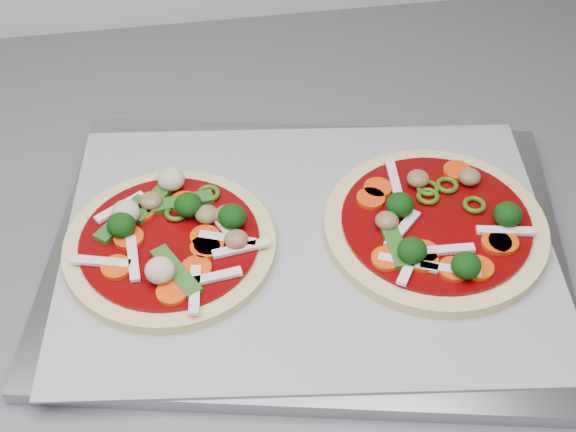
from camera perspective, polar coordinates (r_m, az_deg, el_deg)
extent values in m
cube|color=#97989D|center=(0.68, 1.41, -2.30)|extent=(0.49, 0.40, 0.01)
cube|color=#99999F|center=(0.68, 1.42, -1.84)|extent=(0.45, 0.35, 0.00)
cylinder|color=#EBD48D|center=(0.67, -8.38, -2.10)|extent=(0.20, 0.20, 0.01)
cylinder|color=#6B0408|center=(0.67, -8.43, -1.73)|extent=(0.17, 0.17, 0.00)
cube|color=silver|center=(0.67, -4.55, -0.85)|extent=(0.03, 0.05, 0.00)
cylinder|color=#E84409|center=(0.66, -5.91, -2.26)|extent=(0.03, 0.03, 0.00)
cylinder|color=#E84409|center=(0.66, -5.65, -2.06)|extent=(0.03, 0.03, 0.00)
ellipsoid|color=olive|center=(0.67, -4.42, 0.10)|extent=(0.03, 0.03, 0.01)
ellipsoid|color=beige|center=(0.63, -9.10, -3.84)|extent=(0.03, 0.03, 0.02)
cube|color=#305E1E|center=(0.69, -7.71, 0.96)|extent=(0.06, 0.02, 0.00)
cylinder|color=#E84409|center=(0.70, -7.39, 0.97)|extent=(0.03, 0.03, 0.00)
cube|color=silver|center=(0.70, -11.86, 0.61)|extent=(0.04, 0.03, 0.00)
ellipsoid|color=olive|center=(0.69, -9.71, 1.07)|extent=(0.03, 0.03, 0.01)
ellipsoid|color=olive|center=(0.68, -5.81, 0.13)|extent=(0.03, 0.03, 0.01)
cylinder|color=#E84409|center=(0.67, -11.26, -1.53)|extent=(0.03, 0.03, 0.00)
cube|color=silver|center=(0.66, -10.96, -2.98)|extent=(0.01, 0.05, 0.00)
cube|color=silver|center=(0.66, -4.32, -1.64)|extent=(0.05, 0.02, 0.00)
cube|color=silver|center=(0.65, -3.36, -2.30)|extent=(0.05, 0.02, 0.00)
ellipsoid|color=#113D0F|center=(0.67, -4.01, -0.03)|extent=(0.03, 0.03, 0.02)
cube|color=#305E1E|center=(0.64, -7.96, -3.92)|extent=(0.04, 0.06, 0.00)
torus|color=#2D5310|center=(0.70, -5.67, 1.61)|extent=(0.02, 0.02, 0.00)
cube|color=#305E1E|center=(0.70, -9.46, 1.18)|extent=(0.05, 0.05, 0.00)
cylinder|color=#E84409|center=(0.64, -6.54, -3.73)|extent=(0.03, 0.03, 0.00)
cylinder|color=#E84409|center=(0.65, -12.10, -3.60)|extent=(0.03, 0.03, 0.00)
ellipsoid|color=beige|center=(0.71, -8.31, 2.62)|extent=(0.03, 0.03, 0.02)
torus|color=#2D5310|center=(0.69, -7.96, 0.23)|extent=(0.02, 0.02, 0.00)
cylinder|color=#E84409|center=(0.63, -8.25, -5.41)|extent=(0.03, 0.03, 0.00)
ellipsoid|color=#113D0F|center=(0.67, -11.76, -0.63)|extent=(0.03, 0.03, 0.02)
cylinder|color=#E84409|center=(0.69, -10.42, 0.36)|extent=(0.03, 0.03, 0.00)
cube|color=silver|center=(0.63, -5.42, -4.38)|extent=(0.05, 0.01, 0.00)
ellipsoid|color=#113D0F|center=(0.68, -7.11, 0.78)|extent=(0.03, 0.03, 0.02)
cylinder|color=#E84409|center=(0.66, -5.92, -1.50)|extent=(0.03, 0.03, 0.00)
cube|color=silver|center=(0.66, -13.14, -3.19)|extent=(0.05, 0.02, 0.00)
ellipsoid|color=beige|center=(0.68, -11.46, 0.24)|extent=(0.02, 0.02, 0.02)
ellipsoid|color=olive|center=(0.65, -3.71, -1.67)|extent=(0.03, 0.03, 0.01)
cube|color=#305E1E|center=(0.69, -11.71, -0.21)|extent=(0.05, 0.05, 0.00)
cube|color=silver|center=(0.63, -6.64, -5.25)|extent=(0.01, 0.05, 0.00)
cylinder|color=#EBD48D|center=(0.69, 10.41, -0.78)|extent=(0.20, 0.20, 0.01)
cylinder|color=#6B0408|center=(0.69, 10.49, -0.38)|extent=(0.17, 0.17, 0.00)
torus|color=#2D5310|center=(0.71, 9.91, 1.96)|extent=(0.02, 0.02, 0.00)
torus|color=#2D5310|center=(0.70, 13.11, 0.78)|extent=(0.03, 0.03, 0.00)
cylinder|color=#E84409|center=(0.65, 7.02, -3.04)|extent=(0.03, 0.03, 0.00)
ellipsoid|color=#113D0F|center=(0.65, 8.83, -2.43)|extent=(0.03, 0.03, 0.02)
ellipsoid|color=#113D0F|center=(0.69, 15.37, 0.11)|extent=(0.03, 0.03, 0.02)
cube|color=silver|center=(0.67, 8.14, -0.91)|extent=(0.04, 0.04, 0.00)
cylinder|color=#E84409|center=(0.70, 6.40, 1.97)|extent=(0.03, 0.03, 0.00)
ellipsoid|color=olive|center=(0.71, 9.24, 2.64)|extent=(0.03, 0.03, 0.01)
torus|color=#2D5310|center=(0.70, 9.92, 1.39)|extent=(0.03, 0.03, 0.00)
ellipsoid|color=olive|center=(0.72, 12.78, 2.75)|extent=(0.02, 0.02, 0.01)
cube|color=silver|center=(0.72, 7.51, 2.78)|extent=(0.01, 0.05, 0.00)
cube|color=silver|center=(0.65, 8.52, -3.32)|extent=(0.05, 0.03, 0.00)
cylinder|color=#E84409|center=(0.68, 15.07, -1.83)|extent=(0.03, 0.03, 0.00)
cylinder|color=#E84409|center=(0.68, 14.60, -1.86)|extent=(0.03, 0.03, 0.00)
ellipsoid|color=#113D0F|center=(0.64, 12.55, -3.44)|extent=(0.03, 0.03, 0.02)
cube|color=#305E1E|center=(0.66, 7.53, -1.78)|extent=(0.02, 0.06, 0.00)
ellipsoid|color=#113D0F|center=(0.68, 7.96, 0.79)|extent=(0.03, 0.03, 0.02)
cylinder|color=#E84409|center=(0.65, 11.71, -3.73)|extent=(0.03, 0.03, 0.00)
ellipsoid|color=olive|center=(0.67, 7.05, -0.33)|extent=(0.03, 0.03, 0.01)
torus|color=#2D5310|center=(0.72, 11.24, 2.17)|extent=(0.03, 0.03, 0.00)
cube|color=silver|center=(0.65, 11.48, -3.76)|extent=(0.05, 0.02, 0.00)
cube|color=silver|center=(0.65, 8.71, -3.32)|extent=(0.03, 0.04, 0.00)
cylinder|color=#E84409|center=(0.69, 5.90, 1.23)|extent=(0.04, 0.04, 0.00)
cylinder|color=#E84409|center=(0.66, 9.61, -2.57)|extent=(0.03, 0.03, 0.00)
cylinder|color=#E84409|center=(0.65, 9.56, -3.12)|extent=(0.03, 0.03, 0.00)
cube|color=silver|center=(0.69, 15.21, -1.03)|extent=(0.05, 0.02, 0.00)
cube|color=silver|center=(0.66, 11.13, -2.38)|extent=(0.05, 0.01, 0.00)
cylinder|color=#E84409|center=(0.73, 11.94, 3.16)|extent=(0.03, 0.03, 0.00)
cylinder|color=#E84409|center=(0.65, 13.37, -3.63)|extent=(0.03, 0.03, 0.00)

